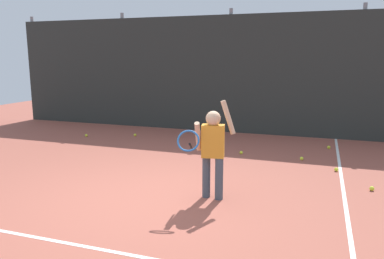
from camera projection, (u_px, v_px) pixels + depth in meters
ground_plane at (143, 198)px, 5.16m from camera, size 20.00×20.00×0.00m
court_line_baseline at (82, 246)px, 3.86m from camera, size 9.00×0.05×0.00m
court_line_sideline at (344, 196)px, 5.26m from camera, size 0.05×9.00×0.00m
back_fence_windscreen at (229, 75)px, 9.50m from camera, size 12.38×0.08×2.93m
fence_post_0 at (36, 69)px, 11.46m from camera, size 0.09×0.09×3.08m
fence_post_1 at (124, 70)px, 10.50m from camera, size 0.09×0.09×3.08m
fence_post_2 at (230, 72)px, 9.54m from camera, size 0.09×0.09×3.08m
fence_post_3 at (360, 73)px, 8.58m from camera, size 0.09×0.09×3.08m
tennis_player at (212, 147)px, 5.03m from camera, size 0.64×0.66×1.35m
tennis_ball_0 at (336, 170)px, 6.38m from camera, size 0.07×0.07×0.07m
tennis_ball_1 at (197, 135)px, 9.18m from camera, size 0.07×0.07×0.07m
tennis_ball_3 at (329, 147)px, 7.95m from camera, size 0.07×0.07×0.07m
tennis_ball_4 at (86, 135)px, 9.16m from camera, size 0.07×0.07×0.07m
tennis_ball_5 at (135, 135)px, 9.21m from camera, size 0.07×0.07×0.07m
tennis_ball_6 at (372, 189)px, 5.45m from camera, size 0.07×0.07×0.07m
tennis_ball_7 at (241, 153)px, 7.51m from camera, size 0.07×0.07×0.07m
tennis_ball_8 at (302, 158)px, 7.07m from camera, size 0.07×0.07×0.07m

